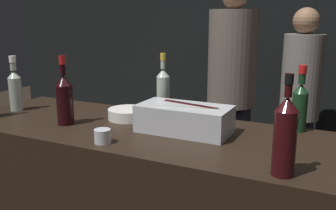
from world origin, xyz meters
name	(u,v)px	position (x,y,z in m)	size (l,w,h in m)	color
wall_back_chalkboard	(269,37)	(0.00, 2.62, 1.40)	(6.40, 0.06, 2.80)	black
ice_bin_with_bottles	(185,118)	(0.09, 0.38, 1.14)	(0.42, 0.21, 0.13)	#B7BABF
bowl_white	(128,114)	(-0.27, 0.46, 1.10)	(0.20, 0.20, 0.05)	silver
candle_votive	(103,136)	(-0.17, 0.09, 1.10)	(0.07, 0.07, 0.06)	silver
red_wine_bottle_black_foil	(285,135)	(0.57, 0.08, 1.21)	(0.08, 0.08, 0.34)	black
red_wine_bottle_burgundy	(300,104)	(0.55, 0.63, 1.20)	(0.07, 0.07, 0.31)	#143319
red_wine_bottle_tall	(65,98)	(-0.50, 0.24, 1.20)	(0.08, 0.08, 0.34)	black
white_wine_bottle	(15,88)	(-0.94, 0.34, 1.20)	(0.07, 0.07, 0.31)	#9EA899
rose_wine_bottle	(163,91)	(-0.13, 0.59, 1.21)	(0.07, 0.07, 0.34)	#9EA899
person_in_hoodie	(231,85)	(-0.13, 1.84, 1.04)	(0.40, 0.40, 1.86)	black
person_blond_tee	(300,97)	(0.39, 2.09, 0.94)	(0.32, 0.32, 1.66)	black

